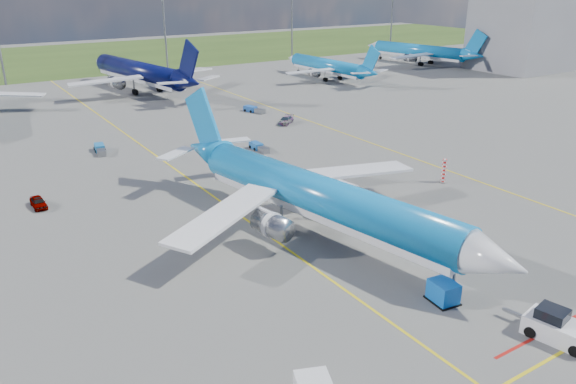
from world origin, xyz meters
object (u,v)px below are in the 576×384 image
bg_jet_ene (418,64)px  pushback_tug (558,328)px  bg_jet_n (141,91)px  main_airliner (320,235)px  warning_post (444,171)px  service_car_b (245,175)px  service_car_c (286,120)px  bg_jet_ne (327,79)px  service_car_a (38,202)px  uld_container (443,292)px  baggage_tug_c (100,149)px  baggage_tug_e (254,110)px  baggage_tug_w (259,147)px

bg_jet_ene → pushback_tug: bearing=38.6°
bg_jet_n → main_airliner: bg_jet_n is taller
warning_post → main_airliner: 22.06m
service_car_b → service_car_c: (19.41, 21.12, 0.02)m
bg_jet_ne → pushback_tug: size_ratio=5.54×
pushback_tug → service_car_a: size_ratio=1.88×
service_car_b → bg_jet_ene: bearing=-47.7°
main_airliner → uld_container: size_ratio=20.69×
service_car_b → baggage_tug_c: size_ratio=0.95×
bg_jet_ene → uld_container: bg_jet_ene is taller
service_car_b → baggage_tug_c: service_car_b is taller
bg_jet_ene → warning_post: bearing=36.2°
baggage_tug_e → service_car_c: bearing=-104.9°
bg_jet_ne → service_car_b: bg_jet_ne is taller
service_car_b → service_car_c: size_ratio=1.01×
service_car_a → baggage_tug_e: (42.74, 27.65, -0.10)m
main_airliner → pushback_tug: bearing=-90.0°
main_airliner → warning_post: bearing=0.5°
bg_jet_ene → service_car_b: 107.67m
bg_jet_n → bg_jet_ne: bg_jet_n is taller
uld_container → service_car_a: (-23.04, 37.51, -0.27)m
pushback_tug → baggage_tug_c: (-14.71, 62.43, -0.40)m
baggage_tug_c → bg_jet_ene: bearing=29.7°
bg_jet_ene → baggage_tug_w: size_ratio=9.41×
baggage_tug_e → service_car_a: bearing=-163.6°
baggage_tug_w → bg_jet_ene: bearing=31.9°
warning_post → bg_jet_ne: 74.95m
service_car_c → baggage_tug_c: (-31.61, 0.29, -0.16)m
baggage_tug_c → baggage_tug_w: bearing=-20.9°
bg_jet_n → baggage_tug_w: (-0.43, -53.32, 0.45)m
service_car_b → baggage_tug_c: (-12.21, 21.41, -0.14)m
pushback_tug → uld_container: bearing=100.0°
warning_post → bg_jet_ene: bg_jet_ene is taller
bg_jet_ne → main_airliner: 89.67m
main_airliner → service_car_a: bearing=124.1°
baggage_tug_e → warning_post: bearing=-105.3°
service_car_b → baggage_tug_e: bearing=-22.5°
main_airliner → pushback_tug: 23.12m
uld_container → main_airliner: bearing=100.6°
service_car_a → service_car_b: bearing=-12.0°
bg_jet_ene → pushback_tug: size_ratio=6.20×
warning_post → bg_jet_n: bg_jet_n is taller
service_car_c → baggage_tug_c: bearing=-128.9°
warning_post → service_car_b: bearing=144.7°
pushback_tug → service_car_b: bearing=81.7°
pushback_tug → service_car_c: 64.40m
service_car_c → warning_post: bearing=-37.4°
service_car_b → baggage_tug_w: 12.64m
warning_post → baggage_tug_e: size_ratio=0.62×
service_car_a → service_car_c: service_car_c is taller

